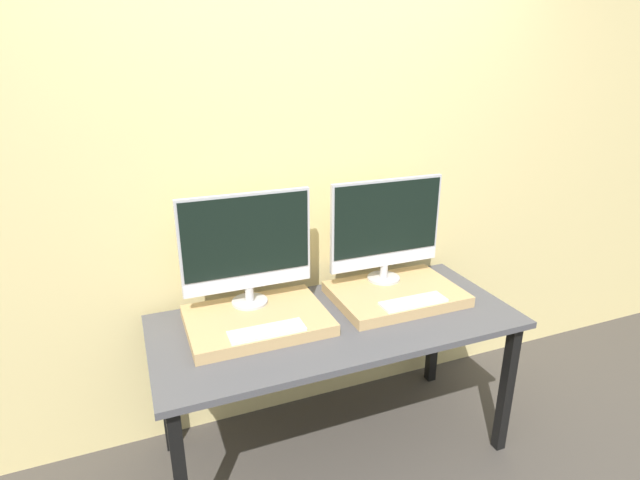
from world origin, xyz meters
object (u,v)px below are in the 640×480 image
object	(u,v)px
monitor_right	(386,227)
keyboard_right	(413,302)
monitor_left	(247,245)
keyboard_left	(267,331)

from	to	relation	value
monitor_right	keyboard_right	xyz separation A→B (m)	(-0.00, -0.29, -0.28)
monitor_left	keyboard_right	distance (m)	0.81
keyboard_left	keyboard_right	bearing A→B (deg)	0.00
keyboard_left	monitor_right	distance (m)	0.81
monitor_left	keyboard_right	xyz separation A→B (m)	(0.71, -0.29, -0.28)
monitor_left	keyboard_left	world-z (taller)	monitor_left
keyboard_right	monitor_right	bearing A→B (deg)	90.00
keyboard_right	monitor_left	bearing A→B (deg)	158.01
keyboard_left	keyboard_right	size ratio (longest dim) A/B	1.00
monitor_left	keyboard_left	bearing A→B (deg)	-90.00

